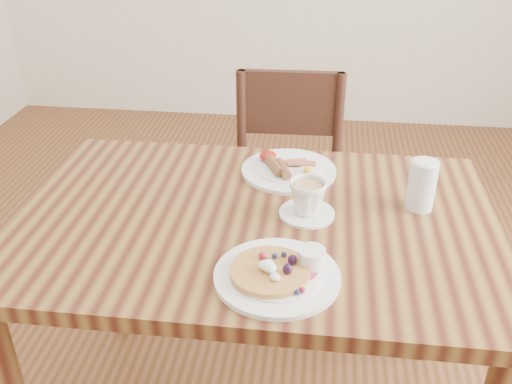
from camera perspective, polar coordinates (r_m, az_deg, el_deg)
dining_table at (r=1.48m, az=0.00°, el=-5.68°), size 1.20×0.80×0.75m
chair_far at (r=2.11m, az=3.10°, el=0.76°), size 0.44×0.44×0.88m
pancake_plate at (r=1.22m, az=2.29°, el=-8.05°), size 0.27×0.27×0.06m
breakfast_plate at (r=1.63m, az=3.15°, el=2.32°), size 0.27×0.27×0.04m
teacup_saucer at (r=1.42m, az=5.18°, el=-0.76°), size 0.14×0.14×0.09m
water_glass at (r=1.49m, az=16.25°, el=0.66°), size 0.07×0.07×0.13m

